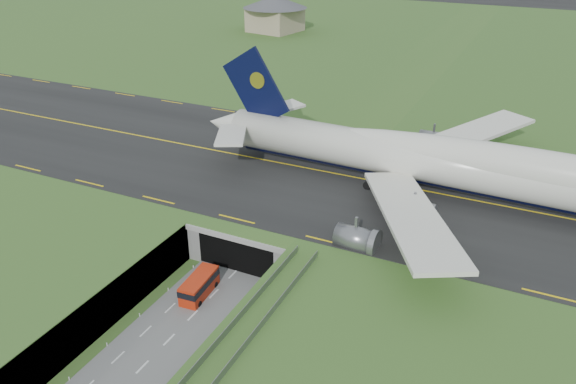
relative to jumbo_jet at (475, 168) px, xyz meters
The scene contains 8 objects.
ground 44.35m from the jumbo_jet, 130.08° to the right, with size 900.00×900.00×0.00m, color #355E25.
airfield_deck 43.67m from the jumbo_jet, 130.08° to the right, with size 800.00×800.00×6.00m, color gray.
trench_road 50.12m from the jumbo_jet, 124.40° to the right, with size 12.00×75.00×0.20m, color slate.
taxiway 28.11m from the jumbo_jet, behind, with size 800.00×44.00×0.18m, color black.
tunnel_portal 32.94m from the jumbo_jet, 149.79° to the right, with size 17.00×22.30×6.00m.
jumbo_jet is the anchor object (origin of this frame).
shuttle_tram 44.19m from the jumbo_jet, 132.81° to the right, with size 3.13×7.07×2.83m.
service_building 141.34m from the jumbo_jet, 129.02° to the left, with size 27.39×27.39×12.87m.
Camera 1 is at (35.39, -48.94, 46.18)m, focal length 35.00 mm.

